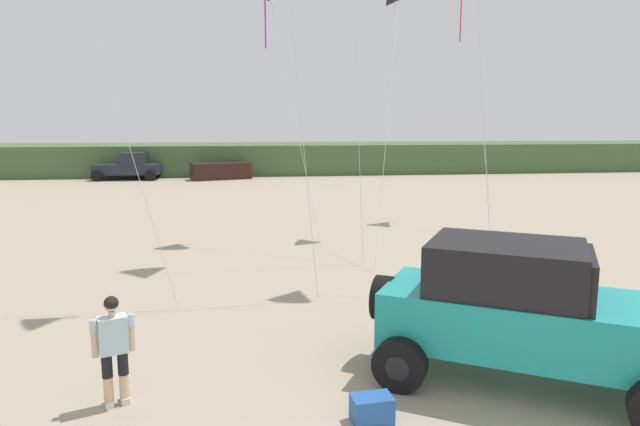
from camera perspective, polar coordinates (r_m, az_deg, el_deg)
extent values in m
cube|color=#426038|center=(46.86, -8.41, 5.64)|extent=(90.00, 8.54, 2.36)
cube|color=teal|center=(9.40, 20.53, -10.50)|extent=(4.73, 3.82, 0.90)
cube|color=black|center=(9.17, 18.64, -5.33)|extent=(2.87, 2.68, 0.80)
cube|color=black|center=(9.18, 26.14, -6.05)|extent=(0.93, 1.49, 0.72)
cylinder|color=black|center=(9.71, 6.62, -8.69)|extent=(0.65, 0.82, 0.77)
cylinder|color=black|center=(10.76, 11.10, -10.89)|extent=(0.88, 0.68, 0.84)
cylinder|color=black|center=(10.76, 11.10, -10.89)|extent=(0.49, 0.47, 0.38)
cylinder|color=black|center=(8.89, 8.23, -15.24)|extent=(0.88, 0.68, 0.84)
cylinder|color=black|center=(8.89, 8.23, -15.24)|extent=(0.49, 0.47, 0.38)
cylinder|color=#DBB28E|center=(8.97, -21.00, -16.79)|extent=(0.14, 0.14, 0.49)
cylinder|color=black|center=(8.81, -21.16, -14.48)|extent=(0.15, 0.15, 0.36)
cube|color=silver|center=(9.10, -20.96, -17.80)|extent=(0.19, 0.28, 0.10)
cylinder|color=#DBB28E|center=(8.99, -19.55, -16.64)|extent=(0.14, 0.14, 0.49)
cylinder|color=black|center=(8.83, -19.70, -14.34)|extent=(0.15, 0.15, 0.36)
cube|color=silver|center=(9.12, -19.52, -17.65)|extent=(0.19, 0.28, 0.10)
cube|color=silver|center=(8.66, -20.60, -11.67)|extent=(0.46, 0.38, 0.54)
cylinder|color=#DBB28E|center=(8.64, -22.31, -11.89)|extent=(0.09, 0.09, 0.56)
cylinder|color=silver|center=(8.57, -22.38, -10.71)|extent=(0.11, 0.11, 0.16)
cylinder|color=#DBB28E|center=(8.69, -18.89, -11.57)|extent=(0.09, 0.09, 0.56)
cylinder|color=silver|center=(8.62, -18.96, -10.38)|extent=(0.11, 0.11, 0.16)
cylinder|color=#DBB28E|center=(8.55, -20.72, -9.73)|extent=(0.10, 0.10, 0.08)
sphere|color=#DBB28E|center=(8.51, -20.77, -8.80)|extent=(0.21, 0.21, 0.21)
sphere|color=black|center=(8.49, -20.77, -8.70)|extent=(0.21, 0.21, 0.21)
cube|color=#23519E|center=(8.12, 5.38, -19.53)|extent=(0.59, 0.41, 0.38)
cube|color=#1E232D|center=(42.59, -19.30, 4.29)|extent=(4.66, 2.04, 0.76)
cube|color=#1E232D|center=(42.41, -18.64, 5.39)|extent=(1.65, 1.85, 0.84)
cylinder|color=black|center=(43.26, -16.57, 3.99)|extent=(0.77, 0.28, 0.76)
cylinder|color=black|center=(41.20, -17.11, 3.72)|extent=(0.77, 0.28, 0.76)
cylinder|color=black|center=(44.10, -21.30, 3.84)|extent=(0.77, 0.28, 0.76)
cylinder|color=black|center=(42.09, -22.06, 3.56)|extent=(0.77, 0.28, 0.76)
cube|color=black|center=(41.19, -10.20, 4.29)|extent=(4.52, 2.90, 1.20)
cylinder|color=purple|center=(20.28, -5.67, 18.85)|extent=(0.05, 0.11, 1.63)
cylinder|color=silver|center=(17.96, -2.66, 9.91)|extent=(1.34, 4.19, 8.49)
cylinder|color=silver|center=(14.40, 16.18, 16.16)|extent=(0.08, 3.00, 11.72)
cylinder|color=red|center=(25.30, 14.32, 18.71)|extent=(0.05, 0.06, 1.72)
cylinder|color=silver|center=(22.08, 16.07, 10.73)|extent=(0.94, 5.95, 9.48)
cylinder|color=silver|center=(13.20, -2.86, 18.58)|extent=(1.00, 1.37, 12.36)
cylinder|color=white|center=(20.98, 7.72, 19.41)|extent=(0.05, 0.08, 1.16)
cylinder|color=silver|center=(17.72, 7.07, 10.01)|extent=(2.07, 5.60, 8.58)
cylinder|color=silver|center=(17.10, 3.46, 20.82)|extent=(0.34, 2.21, 14.94)
cylinder|color=silver|center=(13.01, -20.22, 10.30)|extent=(2.42, 1.33, 8.81)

